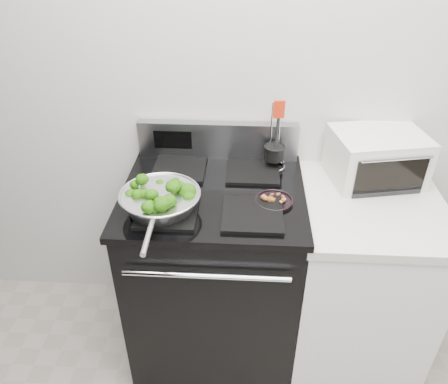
# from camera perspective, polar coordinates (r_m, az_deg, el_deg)

# --- Properties ---
(back_wall) EXTENTS (4.00, 0.02, 2.70)m
(back_wall) POSITION_cam_1_polar(r_m,az_deg,el_deg) (2.01, 8.05, 14.85)
(back_wall) COLOR #B9B7B0
(back_wall) RESTS_ON ground
(gas_range) EXTENTS (0.79, 0.69, 1.13)m
(gas_range) POSITION_cam_1_polar(r_m,az_deg,el_deg) (2.17, -1.25, -10.06)
(gas_range) COLOR black
(gas_range) RESTS_ON floor
(counter) EXTENTS (0.62, 0.68, 0.92)m
(counter) POSITION_cam_1_polar(r_m,az_deg,el_deg) (2.25, 16.76, -10.91)
(counter) COLOR white
(counter) RESTS_ON floor
(skillet) EXTENTS (0.33, 0.52, 0.07)m
(skillet) POSITION_cam_1_polar(r_m,az_deg,el_deg) (1.75, -8.34, -1.00)
(skillet) COLOR silver
(skillet) RESTS_ON gas_range
(broccoli_pile) EXTENTS (0.26, 0.26, 0.09)m
(broccoli_pile) POSITION_cam_1_polar(r_m,az_deg,el_deg) (1.74, -8.38, -0.45)
(broccoli_pile) COLOR #103204
(broccoli_pile) RESTS_ON skillet
(bacon_plate) EXTENTS (0.16, 0.16, 0.04)m
(bacon_plate) POSITION_cam_1_polar(r_m,az_deg,el_deg) (1.81, 6.54, -0.88)
(bacon_plate) COLOR black
(bacon_plate) RESTS_ON gas_range
(utensil_holder) EXTENTS (0.11, 0.11, 0.34)m
(utensil_holder) POSITION_cam_1_polar(r_m,az_deg,el_deg) (2.03, 6.54, 4.72)
(utensil_holder) COLOR silver
(utensil_holder) RESTS_ON gas_range
(toaster_oven) EXTENTS (0.44, 0.37, 0.23)m
(toaster_oven) POSITION_cam_1_polar(r_m,az_deg,el_deg) (2.08, 19.26, 4.35)
(toaster_oven) COLOR silver
(toaster_oven) RESTS_ON counter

